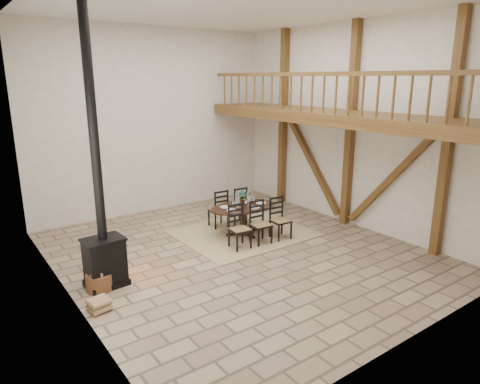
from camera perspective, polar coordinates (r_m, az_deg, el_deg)
ground at (r=9.36m, az=-0.05°, el=-8.09°), size 8.00×8.00×0.00m
room_shell at (r=9.38m, az=5.95°, el=10.91°), size 7.02×8.02×5.01m
rug at (r=10.45m, az=0.44°, el=-5.51°), size 3.00×2.50×0.02m
dining_table at (r=10.24m, az=0.74°, el=-3.68°), size 1.77×1.97×1.09m
wood_stove at (r=7.94m, az=-17.92°, el=-4.55°), size 0.74×0.59×5.00m
log_basket at (r=8.17m, az=-18.25°, el=-11.21°), size 0.47×0.47×0.39m
log_stack at (r=7.52m, az=-18.28°, el=-14.10°), size 0.36×0.36×0.22m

